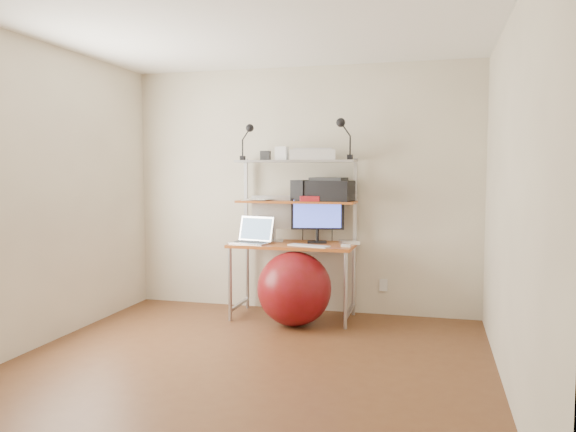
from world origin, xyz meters
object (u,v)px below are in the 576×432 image
Objects in this scene: exercise_ball at (294,289)px; printer at (329,190)px; laptop at (254,237)px; monitor_black at (318,216)px; monitor_silver at (274,215)px.

printer is at bearing 60.92° from exercise_ball.
laptop is 0.61× the size of exercise_ball.
monitor_black is 0.75× the size of exercise_ball.
exercise_ball is (-0.24, -0.43, -0.91)m from printer.
monitor_silver is 0.32m from laptop.
monitor_black is at bearing 68.82° from exercise_ball.
laptop is at bearing -174.28° from monitor_black.
monitor_black is 0.76m from exercise_ball.
monitor_silver is at bearing 65.68° from laptop.
exercise_ball is (-0.14, -0.37, -0.65)m from monitor_black.
monitor_silver reaches higher than exercise_ball.
printer is at bearing 21.16° from monitor_black.
monitor_black reaches higher than exercise_ball.
monitor_black is 0.66m from laptop.
monitor_silver is 0.95× the size of monitor_black.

